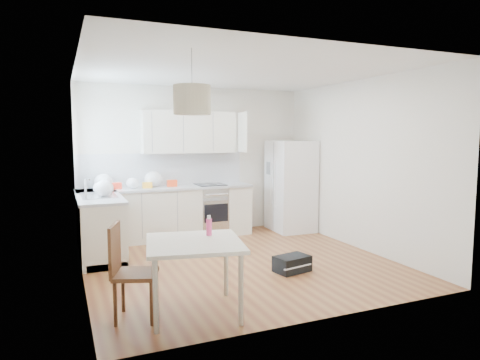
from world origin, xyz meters
The scene contains 29 objects.
floor centered at (0.00, 0.00, 0.00)m, with size 4.20×4.20×0.00m, color brown.
ceiling centered at (0.00, 0.00, 2.70)m, with size 4.20×4.20×0.00m, color white.
wall_back centered at (0.00, 2.10, 1.35)m, with size 4.20×4.20×0.00m, color silver.
wall_left centered at (-2.10, 0.00, 1.35)m, with size 4.20×4.20×0.00m, color silver.
wall_right centered at (2.10, 0.00, 1.35)m, with size 4.20×4.20×0.00m, color silver.
window_glassblock centered at (-2.09, 1.15, 1.75)m, with size 0.02×1.00×1.00m, color #BFE0F9.
cabinets_back centered at (-0.60, 1.80, 0.44)m, with size 3.00×0.60×0.88m, color silver.
cabinets_left centered at (-1.80, 1.20, 0.44)m, with size 0.60×1.80×0.88m, color silver.
counter_back centered at (-0.60, 1.80, 0.90)m, with size 3.02×0.64×0.04m, color #A9ACAE.
counter_left centered at (-1.80, 1.20, 0.90)m, with size 0.64×1.82×0.04m, color #A9ACAE.
backsplash_back centered at (-0.60, 2.09, 1.21)m, with size 3.00×0.01×0.58m, color white.
backsplash_left centered at (-2.09, 1.20, 1.21)m, with size 0.01×1.80×0.58m, color white.
upper_cabinets centered at (-0.15, 1.94, 1.88)m, with size 1.70×0.32×0.75m, color silver.
range_oven centered at (0.20, 1.80, 0.44)m, with size 0.50×0.61×0.88m, color #B6B9BB, non-canonical shape.
sink centered at (-1.80, 1.15, 0.92)m, with size 0.50×0.80×0.16m, color #B6B9BB, non-canonical shape.
refrigerator centered at (1.75, 1.55, 0.86)m, with size 0.83×0.86×1.72m, color white, non-canonical shape.
dining_table centered at (-1.09, -1.44, 0.67)m, with size 1.11×1.11×0.75m.
dining_chair centered at (-1.66, -1.37, 0.48)m, with size 0.40×0.40×0.96m, color #472C15, non-canonical shape.
drink_bottle centered at (-0.87, -1.26, 0.86)m, with size 0.06×0.06×0.22m, color #EE4285.
gym_bag centered at (0.50, -0.67, 0.11)m, with size 0.46×0.30×0.21m, color black.
pendant_lamp centered at (-1.04, -1.27, 2.18)m, with size 0.38×0.38×0.30m, color beige.
grocery_bag_a centered at (-1.66, 1.87, 1.05)m, with size 0.29×0.25×0.26m, color white.
grocery_bag_b centered at (-1.20, 1.77, 1.01)m, with size 0.21×0.18×0.19m, color white.
grocery_bag_c centered at (-0.83, 1.86, 1.06)m, with size 0.31×0.26×0.28m, color white.
grocery_bag_d centered at (-1.77, 1.40, 1.00)m, with size 0.19×0.16×0.17m, color white.
grocery_bag_e centered at (-1.73, 1.02, 1.04)m, with size 0.27×0.23×0.24m, color white.
snack_orange centered at (-0.51, 1.81, 0.98)m, with size 0.17×0.11×0.12m, color red.
snack_yellow centered at (-0.96, 1.75, 0.97)m, with size 0.15×0.09×0.10m, color #FFA928.
snack_red centered at (-1.46, 1.82, 0.97)m, with size 0.16×0.10×0.11m, color red.
Camera 1 is at (-2.31, -5.54, 1.82)m, focal length 32.00 mm.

